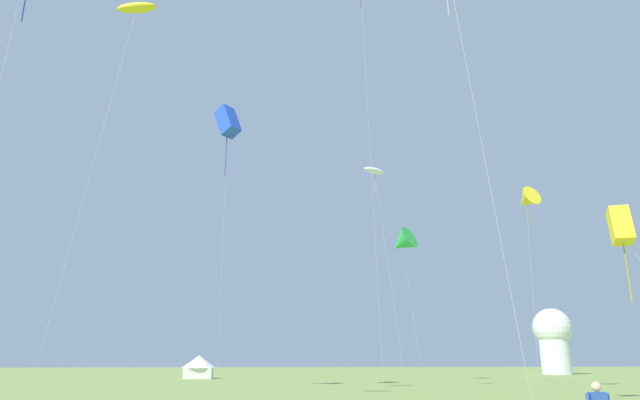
{
  "coord_description": "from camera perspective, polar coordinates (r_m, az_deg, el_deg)",
  "views": [
    {
      "loc": [
        -4.29,
        -4.28,
        2.19
      ],
      "look_at": [
        0.0,
        32.0,
        12.79
      ],
      "focal_mm": 31.17,
      "sensor_mm": 36.0,
      "label": 1
    }
  ],
  "objects": [
    {
      "name": "kite_white_parafoil",
      "position": [
        47.51,
        5.62,
        2.95
      ],
      "size": [
        2.96,
        1.86,
        18.1
      ],
      "color": "white",
      "rests_on": "ground"
    },
    {
      "name": "kite_black_diamond",
      "position": [
        52.01,
        4.32,
        19.2
      ],
      "size": [
        1.62,
        0.68,
        35.62
      ],
      "color": "black",
      "rests_on": "ground"
    },
    {
      "name": "kite_yellow_delta",
      "position": [
        50.44,
        20.42,
        -0.04
      ],
      "size": [
        2.59,
        2.82,
        16.46
      ],
      "color": "yellow",
      "rests_on": "ground"
    },
    {
      "name": "observatory_dome",
      "position": [
        104.23,
        22.82,
        -12.85
      ],
      "size": [
        6.4,
        6.4,
        10.8
      ],
      "color": "white",
      "rests_on": "ground"
    },
    {
      "name": "kite_blue_box",
      "position": [
        48.76,
        -9.46,
        7.91
      ],
      "size": [
        2.53,
        2.48,
        23.38
      ],
      "color": "blue",
      "rests_on": "ground"
    },
    {
      "name": "kite_yellow_box",
      "position": [
        30.66,
        28.48,
        -2.35
      ],
      "size": [
        2.92,
        2.44,
        9.49
      ],
      "color": "yellow",
      "rests_on": "ground"
    },
    {
      "name": "festival_tent_right",
      "position": [
        75.47,
        -12.34,
        -16.29
      ],
      "size": [
        4.36,
        4.36,
        2.84
      ],
      "color": "white",
      "rests_on": "ground"
    },
    {
      "name": "kite_green_delta",
      "position": [
        66.38,
        8.44,
        -4.36
      ],
      "size": [
        4.49,
        4.5,
        17.42
      ],
      "color": "green",
      "rests_on": "ground"
    },
    {
      "name": "kite_yellow_parafoil",
      "position": [
        34.61,
        -18.33,
        18.15
      ],
      "size": [
        3.6,
        2.57,
        21.64
      ],
      "color": "yellow",
      "rests_on": "ground"
    }
  ]
}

